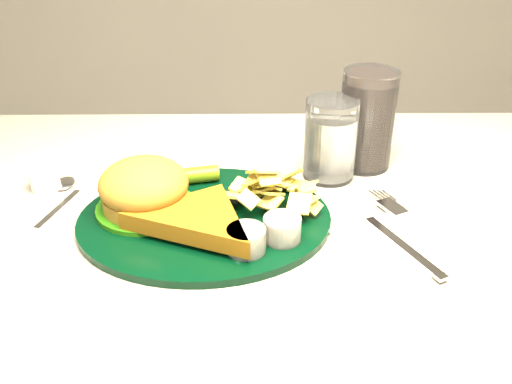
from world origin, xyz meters
TOP-DOWN VIEW (x-y plane):
  - dinner_plate at (-0.08, 0.00)m, footprint 0.36×0.30m
  - water_glass at (0.10, 0.14)m, footprint 0.10×0.10m
  - cola_glass at (0.17, 0.18)m, footprint 0.11×0.11m
  - fork_napkin at (0.18, -0.06)m, footprint 0.22×0.24m
  - spoon at (-0.29, 0.04)m, footprint 0.08×0.15m
  - ramekin at (-0.33, 0.10)m, footprint 0.06×0.06m

SIDE VIEW (x-z plane):
  - spoon at x=-0.29m, z-range 0.75..0.76m
  - fork_napkin at x=0.18m, z-range 0.75..0.76m
  - ramekin at x=-0.33m, z-range 0.75..0.78m
  - dinner_plate at x=-0.08m, z-range 0.75..0.83m
  - water_glass at x=0.10m, z-range 0.75..0.88m
  - cola_glass at x=0.17m, z-range 0.75..0.91m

